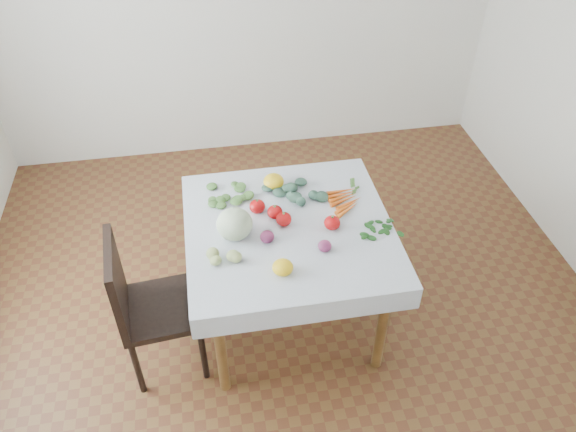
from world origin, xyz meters
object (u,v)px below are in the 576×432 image
(table, at_px, (289,240))
(cabbage, at_px, (235,224))
(chair, at_px, (143,301))
(heirloom_back, at_px, (274,181))
(carrot_bunch, at_px, (346,200))

(table, distance_m, cabbage, 0.35)
(table, bearing_deg, cabbage, -174.67)
(table, distance_m, chair, 0.85)
(heirloom_back, relative_size, carrot_bunch, 0.46)
(table, distance_m, carrot_bunch, 0.41)
(carrot_bunch, bearing_deg, heirloom_back, 151.56)
(carrot_bunch, bearing_deg, chair, -163.38)
(heirloom_back, distance_m, carrot_bunch, 0.44)
(cabbage, relative_size, carrot_bunch, 0.73)
(table, relative_size, cabbage, 5.22)
(cabbage, distance_m, heirloom_back, 0.47)
(chair, xyz_separation_m, heirloom_back, (0.79, 0.56, 0.27))
(table, height_order, heirloom_back, heirloom_back)
(chair, relative_size, carrot_bunch, 3.51)
(chair, distance_m, carrot_bunch, 1.25)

